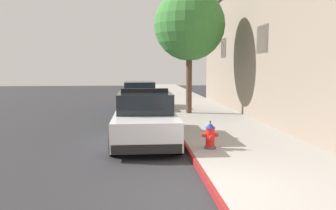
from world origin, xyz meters
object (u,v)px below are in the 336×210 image
object	(u,v)px
parked_car_silver_ahead	(140,96)
street_tree	(189,25)
police_cruiser	(145,118)
fire_hydrant	(210,136)

from	to	relation	value
parked_car_silver_ahead	street_tree	xyz separation A→B (m)	(2.35, -2.89, 3.59)
police_cruiser	fire_hydrant	size ratio (longest dim) A/B	6.37
police_cruiser	street_tree	distance (m)	7.08
parked_car_silver_ahead	street_tree	size ratio (longest dim) A/B	0.82
parked_car_silver_ahead	fire_hydrant	world-z (taller)	parked_car_silver_ahead
parked_car_silver_ahead	street_tree	world-z (taller)	street_tree
street_tree	fire_hydrant	bearing A→B (deg)	-93.95
police_cruiser	street_tree	xyz separation A→B (m)	(2.24, 5.69, 3.58)
police_cruiser	fire_hydrant	bearing A→B (deg)	-46.02
police_cruiser	parked_car_silver_ahead	size ratio (longest dim) A/B	1.00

